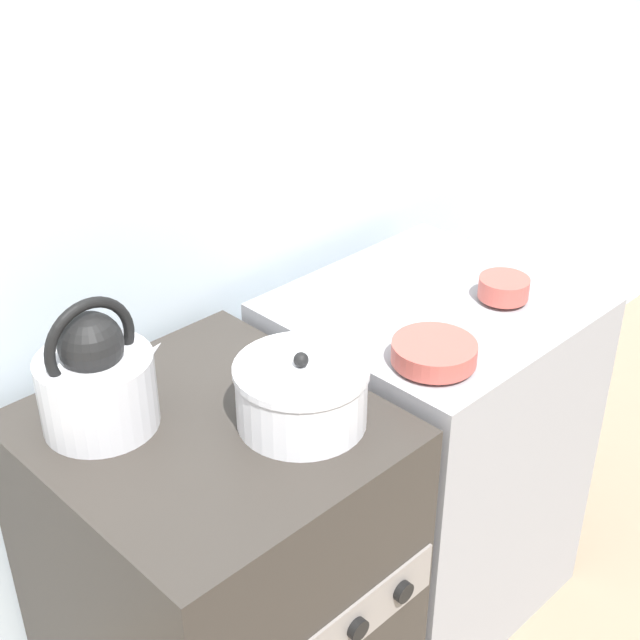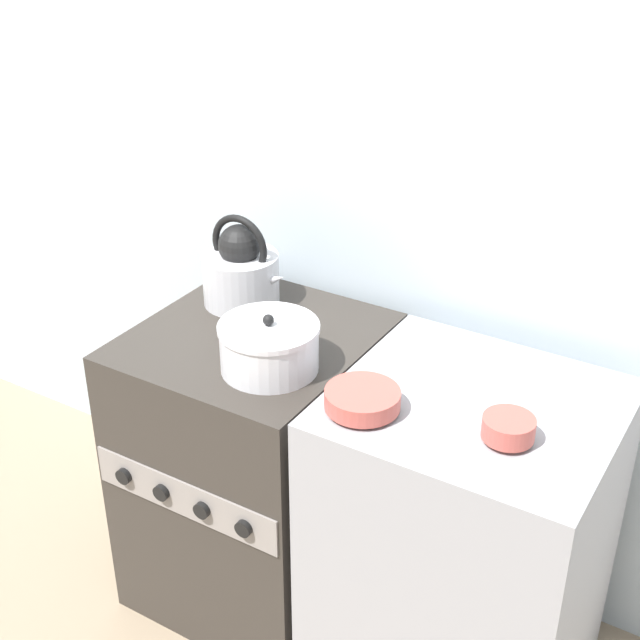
# 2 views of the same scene
# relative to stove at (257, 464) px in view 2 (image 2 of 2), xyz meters

# --- Properties ---
(wall_back) EXTENTS (7.00, 0.06, 2.50)m
(wall_back) POSITION_rel_stove_xyz_m (0.00, 0.39, 0.82)
(wall_back) COLOR silver
(wall_back) RESTS_ON ground_plane
(stove) EXTENTS (0.60, 0.66, 0.85)m
(stove) POSITION_rel_stove_xyz_m (0.00, 0.00, 0.00)
(stove) COLOR #332D28
(stove) RESTS_ON ground_plane
(counter) EXTENTS (0.64, 0.60, 0.88)m
(counter) POSITION_rel_stove_xyz_m (0.64, -0.02, 0.01)
(counter) COLOR #99999E
(counter) RESTS_ON ground_plane
(kettle) EXTENTS (0.26, 0.21, 0.26)m
(kettle) POSITION_rel_stove_xyz_m (-0.13, 0.14, 0.52)
(kettle) COLOR silver
(kettle) RESTS_ON stove
(cooking_pot) EXTENTS (0.25, 0.25, 0.15)m
(cooking_pot) POSITION_rel_stove_xyz_m (0.13, -0.11, 0.49)
(cooking_pot) COLOR silver
(cooking_pot) RESTS_ON stove
(enamel_bowl) EXTENTS (0.17, 0.17, 0.05)m
(enamel_bowl) POSITION_rel_stove_xyz_m (0.43, -0.18, 0.48)
(enamel_bowl) COLOR #B75147
(enamel_bowl) RESTS_ON counter
(small_ceramic_bowl) EXTENTS (0.11, 0.11, 0.06)m
(small_ceramic_bowl) POSITION_rel_stove_xyz_m (0.75, -0.12, 0.48)
(small_ceramic_bowl) COLOR #B75147
(small_ceramic_bowl) RESTS_ON counter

